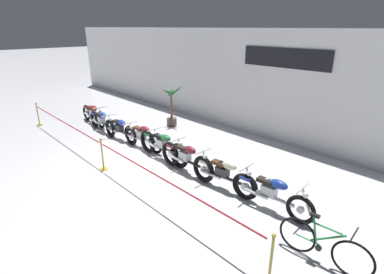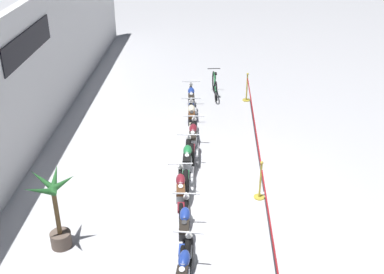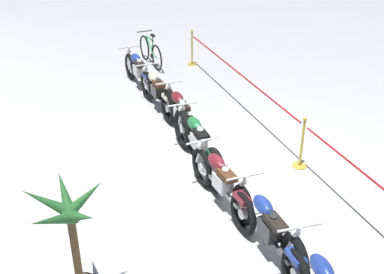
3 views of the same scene
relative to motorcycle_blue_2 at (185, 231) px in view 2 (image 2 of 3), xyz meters
name	(u,v)px [view 2 (image 2 of 3)]	position (x,y,z in m)	size (l,w,h in m)	color
ground_plane	(210,196)	(1.97, -0.53, -0.46)	(120.00, 120.00, 0.00)	silver
motorcycle_blue_2	(185,231)	(0.00, 0.00, 0.00)	(2.27, 0.62, 0.91)	black
motorcycle_maroon_3	(181,195)	(1.31, 0.17, 0.01)	(2.18, 0.62, 0.93)	black
motorcycle_green_4	(187,165)	(2.63, 0.09, 0.03)	(2.52, 0.62, 0.99)	black
motorcycle_maroon_5	(193,142)	(3.92, 0.00, 0.02)	(2.31, 0.62, 0.98)	black
motorcycle_cream_6	(192,120)	(5.35, 0.10, 0.01)	(2.18, 0.62, 0.93)	black
motorcycle_blue_7	(191,102)	(6.80, 0.18, 0.01)	(2.25, 0.62, 0.93)	black
bicycle	(215,86)	(8.46, -0.60, -0.06)	(1.76, 0.48, 0.98)	black
potted_palm_left_of_row	(56,212)	(-0.06, 2.70, 0.44)	(1.04, 0.99, 1.87)	brown
stanchion_far_left	(267,209)	(0.44, -1.75, 0.29)	(12.30, 0.28, 1.05)	gold
stanchion_mid_left	(260,186)	(1.96, -1.75, -0.10)	(0.28, 0.28, 1.05)	gold
stanchion_mid_right	(247,91)	(8.06, -1.75, -0.10)	(0.28, 0.28, 1.05)	gold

